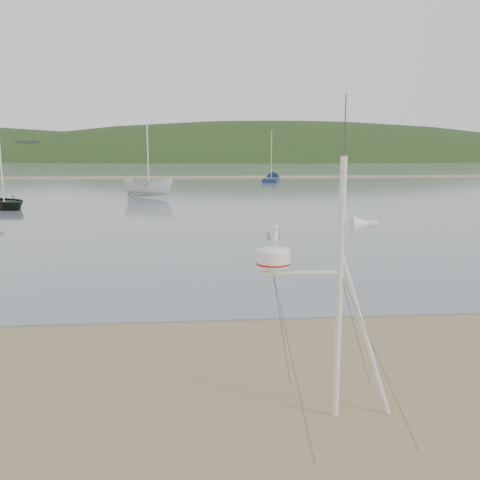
{
  "coord_description": "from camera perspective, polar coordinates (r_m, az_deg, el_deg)",
  "views": [
    {
      "loc": [
        1.98,
        -7.32,
        3.9
      ],
      "look_at": [
        2.68,
        1.0,
        2.44
      ],
      "focal_mm": 38.0,
      "sensor_mm": 36.0,
      "label": 1
    }
  ],
  "objects": [
    {
      "name": "sandbar",
      "position": [
        77.44,
        -6.33,
        7.01
      ],
      "size": [
        560.0,
        7.0,
        0.07
      ],
      "primitive_type": "cube",
      "color": "#8D7551",
      "rests_on": "water"
    },
    {
      "name": "sailboat_blue_far",
      "position": [
        68.28,
        3.67,
        6.86
      ],
      "size": [
        3.38,
        7.4,
        7.14
      ],
      "color": "#16234E",
      "rests_on": "ground"
    },
    {
      "name": "water",
      "position": [
        139.39,
        -5.69,
        8.26
      ],
      "size": [
        560.0,
        256.0,
        0.04
      ],
      "primitive_type": "cube",
      "color": "slate",
      "rests_on": "ground"
    },
    {
      "name": "mast_rig",
      "position": [
        7.63,
        10.57,
        -11.58
      ],
      "size": [
        2.07,
        2.21,
        4.67
      ],
      "color": "silver",
      "rests_on": "ground"
    },
    {
      "name": "boat_white",
      "position": [
        43.87,
        -10.26,
        7.81
      ],
      "size": [
        2.4,
        2.37,
        4.76
      ],
      "primitive_type": "imported",
      "rotation": [
        0.0,
        0.0,
        1.16
      ],
      "color": "silver",
      "rests_on": "water"
    },
    {
      "name": "ground",
      "position": [
        8.53,
        -18.57,
        -17.88
      ],
      "size": [
        560.0,
        560.0,
        0.0
      ],
      "primitive_type": "plane",
      "color": "#8D7551",
      "rests_on": "ground"
    },
    {
      "name": "hill_ridge",
      "position": [
        244.03,
        -0.92,
        4.35
      ],
      "size": [
        620.0,
        180.0,
        80.0
      ],
      "color": "#1E3415",
      "rests_on": "ground"
    },
    {
      "name": "far_cottages",
      "position": [
        203.32,
        -4.6,
        9.9
      ],
      "size": [
        294.4,
        6.3,
        8.0
      ],
      "color": "silver",
      "rests_on": "ground"
    },
    {
      "name": "boat_dark",
      "position": [
        38.2,
        -25.18,
        6.61
      ],
      "size": [
        3.03,
        2.92,
        4.57
      ],
      "primitive_type": "imported",
      "rotation": [
        0.0,
        0.0,
        0.75
      ],
      "color": "black",
      "rests_on": "water"
    }
  ]
}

